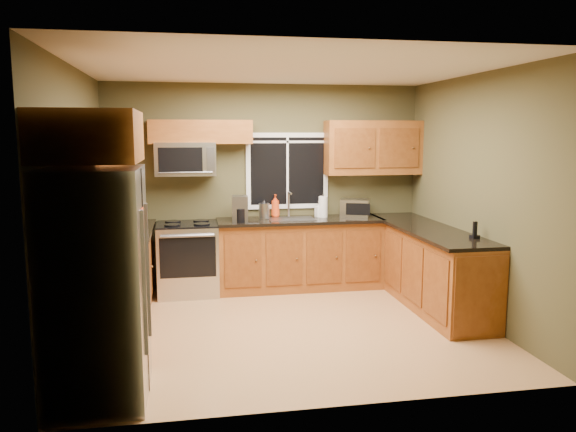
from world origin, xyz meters
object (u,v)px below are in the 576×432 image
object	(u,v)px
coffee_maker	(240,209)
cordless_phone	(475,233)
refrigerator	(97,285)
soap_bottle_a	(275,206)
toaster_oven	(355,208)
paper_towel_roll	(323,207)
soap_bottle_b	(319,209)
kettle	(264,210)
microwave	(185,159)
range	(188,258)

from	to	relation	value
coffee_maker	cordless_phone	world-z (taller)	coffee_maker
refrigerator	coffee_maker	world-z (taller)	refrigerator
soap_bottle_a	cordless_phone	world-z (taller)	soap_bottle_a
toaster_oven	coffee_maker	xyz separation A→B (m)	(-1.57, -0.16, 0.04)
paper_towel_roll	soap_bottle_b	xyz separation A→B (m)	(-0.05, 0.04, -0.04)
toaster_oven	paper_towel_roll	world-z (taller)	paper_towel_roll
soap_bottle_b	kettle	bearing A→B (deg)	-177.00
coffee_maker	cordless_phone	size ratio (longest dim) A/B	1.81
kettle	cordless_phone	size ratio (longest dim) A/B	1.39
coffee_maker	paper_towel_roll	size ratio (longest dim) A/B	1.06
microwave	cordless_phone	xyz separation A→B (m)	(3.03, -1.82, -0.73)
microwave	kettle	world-z (taller)	microwave
paper_towel_roll	soap_bottle_a	size ratio (longest dim) A/B	1.02
range	microwave	world-z (taller)	microwave
microwave	kettle	bearing A→B (deg)	-2.62
toaster_oven	cordless_phone	bearing A→B (deg)	-65.75
range	soap_bottle_a	size ratio (longest dim) A/B	3.08
toaster_oven	kettle	size ratio (longest dim) A/B	1.79
soap_bottle_a	cordless_phone	size ratio (longest dim) A/B	1.67
range	soap_bottle_a	distance (m)	1.35
paper_towel_roll	coffee_maker	bearing A→B (deg)	-171.49
range	toaster_oven	bearing A→B (deg)	2.20
cordless_phone	coffee_maker	bearing A→B (deg)	145.84
range	soap_bottle_b	world-z (taller)	soap_bottle_b
toaster_oven	soap_bottle_b	xyz separation A→B (m)	(-0.48, 0.04, -0.01)
toaster_oven	kettle	world-z (taller)	kettle
paper_towel_roll	microwave	bearing A→B (deg)	178.58
range	kettle	bearing A→B (deg)	5.16
microwave	soap_bottle_a	xyz separation A→B (m)	(1.17, 0.09, -0.64)
refrigerator	microwave	size ratio (longest dim) A/B	2.37
range	kettle	xyz separation A→B (m)	(1.00, 0.09, 0.59)
coffee_maker	soap_bottle_b	xyz separation A→B (m)	(1.08, 0.21, -0.05)
kettle	microwave	bearing A→B (deg)	177.38
coffee_maker	soap_bottle_b	size ratio (longest dim) A/B	1.56
refrigerator	soap_bottle_b	world-z (taller)	refrigerator
toaster_oven	paper_towel_roll	bearing A→B (deg)	179.22
paper_towel_roll	cordless_phone	distance (m)	2.16
toaster_oven	soap_bottle_a	xyz separation A→B (m)	(-1.06, 0.14, 0.03)
microwave	refrigerator	bearing A→B (deg)	-103.34
soap_bottle_a	soap_bottle_b	xyz separation A→B (m)	(0.58, -0.10, -0.05)
microwave	cordless_phone	bearing A→B (deg)	-30.94
coffee_maker	kettle	size ratio (longest dim) A/B	1.30
refrigerator	toaster_oven	bearing A→B (deg)	44.32
paper_towel_roll	soap_bottle_b	world-z (taller)	paper_towel_roll
refrigerator	range	xyz separation A→B (m)	(0.69, 2.77, -0.43)
cordless_phone	range	bearing A→B (deg)	150.99
kettle	cordless_phone	bearing A→B (deg)	-41.09
microwave	soap_bottle_a	size ratio (longest dim) A/B	2.50
range	soap_bottle_b	bearing A→B (deg)	4.24
refrigerator	soap_bottle_a	distance (m)	3.53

